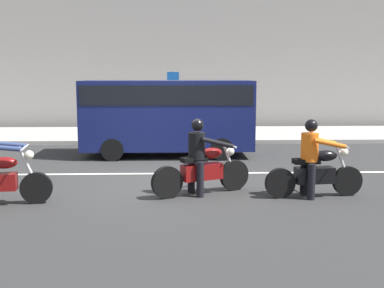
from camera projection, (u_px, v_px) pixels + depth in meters
The scene contains 7 objects.
ground_plane at pixel (164, 182), 11.09m from camera, with size 80.00×80.00×0.00m, color #2B2B2B.
sidewalk_slab at pixel (169, 135), 18.99m from camera, with size 40.00×4.40×0.14m, color #99968E.
lane_marking_stripe at pixel (197, 173), 12.00m from camera, with size 18.00×0.14×0.01m, color silver.
motorcycle_with_rider_black_leather at pixel (201, 164), 9.87m from camera, with size 2.04×1.08×1.55m.
motorcycle_with_rider_orange_stripe at pixel (314, 165), 9.65m from camera, with size 2.01×0.70×1.56m.
parked_van_navy at pixel (168, 112), 14.44m from camera, with size 4.98×1.96×2.24m.
street_sign_post at pixel (173, 97), 17.98m from camera, with size 0.44×0.08×2.39m.
Camera 1 is at (0.27, -10.86, 2.46)m, focal length 45.45 mm.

